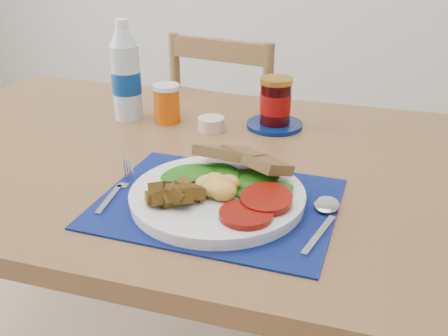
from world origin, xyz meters
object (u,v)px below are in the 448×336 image
breakfast_plate (213,192)px  juice_glass (167,104)px  chair_far (233,127)px  water_bottle (126,76)px  jam_on_saucer (275,106)px

breakfast_plate → juice_glass: 0.45m
chair_far → water_bottle: size_ratio=4.25×
breakfast_plate → jam_on_saucer: bearing=102.3°
chair_far → breakfast_plate: chair_far is taller
water_bottle → juice_glass: water_bottle is taller
chair_far → juice_glass: size_ratio=11.75×
water_bottle → jam_on_saucer: size_ratio=1.81×
breakfast_plate → jam_on_saucer: jam_on_saucer is taller
chair_far → breakfast_plate: 0.95m
water_bottle → juice_glass: size_ratio=2.77×
chair_far → juice_glass: 0.58m
juice_glass → jam_on_saucer: jam_on_saucer is taller
breakfast_plate → juice_glass: juice_glass is taller
chair_far → jam_on_saucer: bearing=126.6°
breakfast_plate → water_bottle: water_bottle is taller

